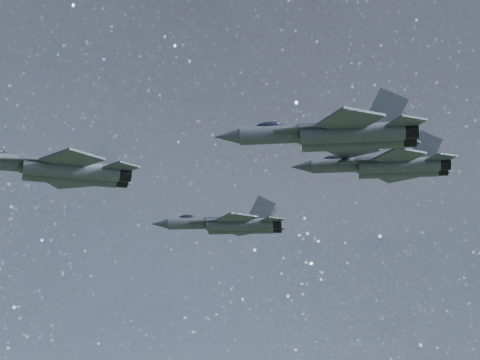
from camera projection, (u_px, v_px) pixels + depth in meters
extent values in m
cylinder|color=#373D45|center=(7.00, 162.00, 79.03)|extent=(8.30, 1.94, 1.74)
cube|color=#373D45|center=(67.00, 168.00, 80.58)|extent=(9.19, 1.89, 1.45)
cylinder|color=#373D45|center=(72.00, 170.00, 79.53)|extent=(9.41, 1.96, 1.74)
cylinder|color=#373D45|center=(70.00, 176.00, 81.58)|extent=(9.41, 1.96, 1.74)
cylinder|color=black|center=(124.00, 174.00, 80.91)|extent=(1.49, 1.64, 1.61)
cylinder|color=black|center=(120.00, 180.00, 82.97)|extent=(1.49, 1.64, 1.61)
cube|color=#373D45|center=(28.00, 161.00, 78.14)|extent=(5.93, 2.18, 0.13)
cube|color=#373D45|center=(27.00, 169.00, 80.92)|extent=(5.93, 2.44, 0.13)
cube|color=#373D45|center=(72.00, 159.00, 77.07)|extent=(6.18, 6.34, 0.22)
cube|color=#373D45|center=(66.00, 181.00, 84.05)|extent=(6.10, 6.29, 0.22)
cube|color=#373D45|center=(121.00, 167.00, 79.52)|extent=(3.64, 3.72, 0.17)
cube|color=#373D45|center=(114.00, 181.00, 84.24)|extent=(3.59, 3.68, 0.17)
cube|color=#373D45|center=(106.00, 151.00, 80.75)|extent=(3.88, 0.52, 3.97)
cube|color=#373D45|center=(103.00, 160.00, 83.31)|extent=(3.88, 0.58, 3.97)
cylinder|color=#373D45|center=(197.00, 223.00, 94.09)|extent=(6.86, 3.57, 1.43)
cone|color=#373D45|center=(160.00, 224.00, 94.40)|extent=(2.49, 1.93, 1.28)
ellipsoid|color=black|center=(188.00, 218.00, 94.36)|extent=(2.37, 1.62, 0.70)
cube|color=#373D45|center=(237.00, 223.00, 93.75)|extent=(7.53, 3.75, 1.19)
cylinder|color=#373D45|center=(240.00, 224.00, 92.73)|extent=(7.72, 3.87, 1.43)
cylinder|color=#373D45|center=(241.00, 228.00, 94.48)|extent=(7.72, 3.87, 1.43)
cylinder|color=black|center=(276.00, 224.00, 92.44)|extent=(1.55, 1.63, 1.32)
cylinder|color=black|center=(277.00, 227.00, 94.19)|extent=(1.55, 1.63, 1.32)
cube|color=#373D45|center=(210.00, 221.00, 92.77)|extent=(4.62, 3.26, 0.11)
cube|color=#373D45|center=(212.00, 226.00, 95.13)|extent=(4.85, 1.67, 0.11)
cube|color=#373D45|center=(237.00, 218.00, 90.70)|extent=(4.26, 4.61, 0.18)
cube|color=#373D45|center=(241.00, 231.00, 96.64)|extent=(5.24, 5.17, 0.18)
cube|color=#373D45|center=(273.00, 220.00, 91.38)|extent=(2.50, 2.64, 0.14)
cube|color=#373D45|center=(274.00, 228.00, 95.40)|extent=(3.10, 3.09, 0.14)
cube|color=#373D45|center=(262.00, 209.00, 92.82)|extent=(2.96, 1.42, 3.25)
cube|color=#373D45|center=(263.00, 214.00, 95.01)|extent=(3.12, 0.94, 3.25)
cylinder|color=#373D45|center=(284.00, 134.00, 76.16)|extent=(8.48, 4.84, 1.78)
cone|color=#373D45|center=(227.00, 137.00, 76.82)|extent=(3.14, 2.51, 1.60)
ellipsoid|color=black|center=(270.00, 126.00, 76.57)|extent=(2.96, 2.14, 0.88)
cube|color=#373D45|center=(347.00, 132.00, 75.42)|extent=(9.30, 5.12, 1.48)
cylinder|color=#373D45|center=(352.00, 133.00, 74.14)|extent=(9.53, 5.27, 1.78)
cylinder|color=#373D45|center=(352.00, 141.00, 76.30)|extent=(9.53, 5.27, 1.78)
cylinder|color=black|center=(410.00, 130.00, 73.50)|extent=(1.99, 2.08, 1.64)
cylinder|color=black|center=(408.00, 139.00, 75.67)|extent=(1.99, 2.08, 1.64)
cube|color=#373D45|center=(305.00, 129.00, 74.41)|extent=(5.64, 4.30, 0.14)
cube|color=#373D45|center=(307.00, 140.00, 77.33)|extent=(6.06, 2.39, 0.14)
cube|color=#373D45|center=(350.00, 120.00, 71.63)|extent=(5.10, 5.56, 0.23)
cube|color=#373D45|center=(350.00, 148.00, 79.00)|extent=(6.51, 6.38, 0.23)
cube|color=#373D45|center=(406.00, 123.00, 72.21)|extent=(2.98, 3.18, 0.17)
cube|color=#373D45|center=(402.00, 142.00, 77.20)|extent=(3.86, 3.82, 0.17)
cube|color=#373D45|center=(387.00, 108.00, 74.08)|extent=(3.61, 1.96, 4.06)
cube|color=#373D45|center=(386.00, 119.00, 76.79)|extent=(3.84, 1.37, 4.06)
cylinder|color=#373D45|center=(346.00, 165.00, 82.15)|extent=(7.10, 3.97, 1.49)
cone|color=#373D45|center=(301.00, 167.00, 82.65)|extent=(2.62, 2.08, 1.33)
ellipsoid|color=black|center=(334.00, 159.00, 82.48)|extent=(2.48, 1.76, 0.73)
cube|color=#373D45|center=(395.00, 164.00, 81.60)|extent=(7.79, 4.19, 1.24)
cylinder|color=#373D45|center=(399.00, 165.00, 80.53)|extent=(7.99, 4.31, 1.49)
cylinder|color=#373D45|center=(398.00, 171.00, 82.34)|extent=(7.99, 4.31, 1.49)
cylinder|color=black|center=(444.00, 164.00, 80.05)|extent=(1.65, 1.73, 1.37)
cylinder|color=black|center=(441.00, 169.00, 81.86)|extent=(1.65, 1.73, 1.37)
cube|color=#373D45|center=(363.00, 162.00, 80.70)|extent=(4.74, 3.54, 0.11)
cube|color=#373D45|center=(362.00, 169.00, 83.15)|extent=(5.06, 1.93, 0.11)
cube|color=#373D45|center=(399.00, 156.00, 78.42)|extent=(4.30, 4.69, 0.19)
cube|color=#373D45|center=(394.00, 175.00, 84.59)|extent=(5.44, 5.34, 0.19)
cube|color=#373D45|center=(441.00, 158.00, 78.97)|extent=(2.52, 2.68, 0.14)
cube|color=#373D45|center=(436.00, 171.00, 83.14)|extent=(3.23, 3.20, 0.14)
cube|color=#373D45|center=(426.00, 146.00, 80.51)|extent=(3.04, 1.60, 3.39)
cube|color=#373D45|center=(424.00, 154.00, 82.78)|extent=(3.22, 1.10, 3.39)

